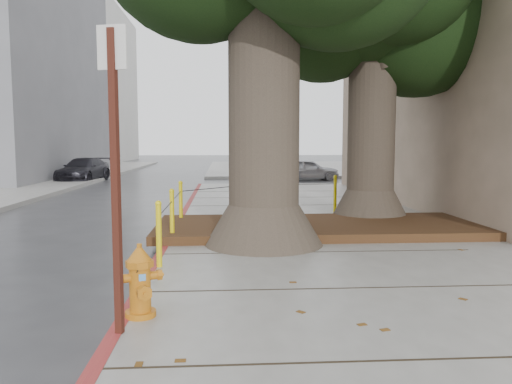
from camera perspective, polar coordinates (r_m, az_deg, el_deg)
ground at (r=6.16m, az=5.79°, el=-12.30°), size 140.00×140.00×0.00m
sidewalk_far at (r=36.50m, az=7.35°, el=2.77°), size 16.00×20.00×0.15m
curb_red at (r=8.54m, az=-10.53°, el=-6.76°), size 0.14×26.00×0.16m
planter_bed at (r=10.00m, az=7.22°, el=-3.98°), size 6.40×2.60×0.16m
building_far_white at (r=53.54m, az=-21.51°, el=11.29°), size 12.00×18.00×15.00m
building_side_white at (r=36.13m, az=24.71°, el=9.29°), size 10.00×10.00×9.00m
tree_far at (r=12.09m, az=14.82°, el=20.45°), size 4.50×3.80×7.17m
bollard_ring at (r=10.23m, az=-3.02°, el=-1.27°), size 3.79×5.39×0.95m
fire_hydrant at (r=5.21m, az=-13.11°, el=-9.91°), size 0.40×0.40×0.75m
signpost at (r=4.62m, az=-15.80°, el=3.20°), size 0.27×0.09×2.77m
car_silver at (r=25.26m, az=5.85°, el=2.57°), size 3.32×1.68×1.08m
car_red at (r=27.81m, az=23.99°, el=2.42°), size 3.41×1.29×1.11m
car_dark at (r=25.71m, az=-19.10°, el=2.42°), size 2.08×4.14×1.16m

